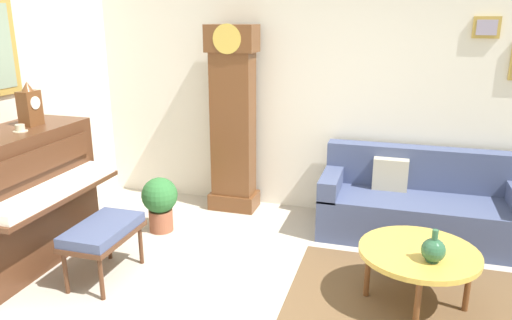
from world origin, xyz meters
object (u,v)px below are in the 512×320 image
Objects in this scene: piano_bench at (103,233)px; grandfather_clock at (233,125)px; piano at (17,199)px; mantel_clock at (30,106)px; couch at (419,205)px; green_jug at (433,250)px; teacup at (20,129)px; potted_plant at (160,201)px; coffee_table at (419,254)px.

piano_bench is 0.34× the size of grandfather_clock.
piano is 0.81m from mantel_clock.
couch reaches higher than green_jug.
teacup is 0.21× the size of potted_plant.
green_jug is at bearing -60.83° from coffee_table.
grandfather_clock is 2.61m from green_jug.
piano reaches higher than potted_plant.
teacup is 0.48× the size of green_jug.
potted_plant is (0.83, 0.67, -1.04)m from mantel_clock.
grandfather_clock is 2.31× the size of coffee_table.
grandfather_clock is at bearing 73.67° from piano_bench.
piano is 12.41× the size of teacup.
coffee_table is 3.42m from mantel_clock.
grandfather_clock reaches higher than green_jug.
teacup is (0.08, -0.23, -0.15)m from mantel_clock.
piano reaches higher than coffee_table.
teacup reaches higher than couch.
teacup is at bearing 174.69° from piano_bench.
teacup is (-1.26, -1.70, 0.25)m from grandfather_clock.
potted_plant reaches higher than coffee_table.
piano_bench is 0.98m from potted_plant.
grandfather_clock is 2.48m from coffee_table.
teacup is 1.47m from potted_plant.
couch is 3.39× the size of potted_plant.
couch is 1.44m from green_jug.
piano is 0.85m from piano_bench.
coffee_table is 2.54m from potted_plant.
grandfather_clock is 8.46× the size of green_jug.
potted_plant is at bearing -165.67° from couch.
mantel_clock reaches higher than couch.
mantel_clock reaches higher than potted_plant.
grandfather_clock reaches higher than teacup.
piano is at bearing -90.39° from mantel_clock.
piano_bench is 1.10m from teacup.
grandfather_clock reaches higher than coffee_table.
piano is at bearing -174.39° from coffee_table.
couch is at bearing -4.65° from grandfather_clock.
teacup reaches higher than piano.
coffee_table is (2.46, 0.33, 0.01)m from piano_bench.
couch is (2.50, 1.61, -0.09)m from piano_bench.
mantel_clock is at bearing -179.37° from coffee_table.
piano_bench reaches higher than coffee_table.
couch is at bearing 14.33° from potted_plant.
mantel_clock reaches higher than piano.
piano is 1.64× the size of coffee_table.
couch is 2.57m from potted_plant.
green_jug is at bearing 2.04° from teacup.
green_jug is at bearing -88.18° from couch.
mantel_clock is 1.49m from potted_plant.
grandfather_clock is 2.03m from mantel_clock.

